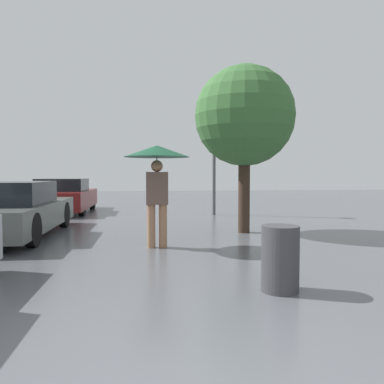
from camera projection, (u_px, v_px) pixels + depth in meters
name	position (u px, v px, depth m)	size (l,w,h in m)	color
pedestrian	(157.00, 163.00, 7.18)	(1.27, 1.27, 1.98)	#9E7051
parked_car_middle	(17.00, 211.00, 8.52)	(1.65, 4.58, 1.25)	#4C514C
parked_car_farthest	(64.00, 196.00, 13.87)	(1.87, 4.14, 1.26)	maroon
tree	(245.00, 117.00, 9.00)	(2.41, 2.41, 4.03)	#38281E
street_lamp	(214.00, 122.00, 12.99)	(0.40, 0.40, 4.47)	#515456
trash_bin	(280.00, 259.00, 4.53)	(0.45, 0.45, 0.80)	#38383D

